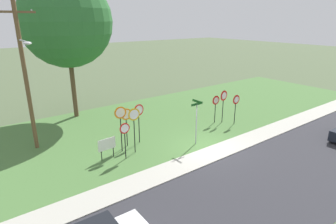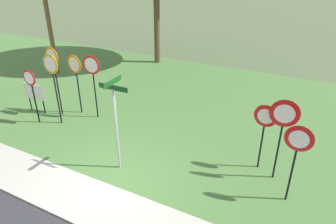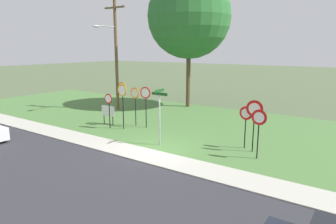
% 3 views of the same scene
% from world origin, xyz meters
% --- Properties ---
extents(ground_plane, '(160.00, 160.00, 0.00)m').
position_xyz_m(ground_plane, '(0.00, 0.00, 0.00)').
color(ground_plane, '#4C5B3D').
extents(road_asphalt, '(44.00, 6.40, 0.01)m').
position_xyz_m(road_asphalt, '(0.00, -4.80, 0.01)').
color(road_asphalt, '#2D2D33').
rests_on(road_asphalt, ground_plane).
extents(sidewalk_strip, '(44.00, 1.60, 0.06)m').
position_xyz_m(sidewalk_strip, '(0.00, -0.80, 0.03)').
color(sidewalk_strip, '#ADAA9E').
rests_on(sidewalk_strip, ground_plane).
extents(grass_median, '(44.00, 12.00, 0.04)m').
position_xyz_m(grass_median, '(0.00, 6.00, 0.02)').
color(grass_median, '#477038').
rests_on(grass_median, ground_plane).
extents(stop_sign_near_left, '(0.73, 0.13, 2.89)m').
position_xyz_m(stop_sign_near_left, '(-4.53, 2.74, 2.15)').
color(stop_sign_near_left, black).
rests_on(stop_sign_near_left, grass_median).
extents(stop_sign_near_right, '(0.75, 0.10, 2.84)m').
position_xyz_m(stop_sign_near_right, '(-3.97, 2.12, 2.12)').
color(stop_sign_near_right, black).
rests_on(stop_sign_near_right, grass_median).
extents(stop_sign_far_left, '(0.75, 0.12, 2.63)m').
position_xyz_m(stop_sign_far_left, '(-3.00, 3.20, 1.96)').
color(stop_sign_far_left, black).
rests_on(stop_sign_far_left, grass_median).
extents(stop_sign_far_center, '(0.63, 0.09, 2.22)m').
position_xyz_m(stop_sign_far_center, '(-4.80, 1.76, 1.63)').
color(stop_sign_far_center, black).
rests_on(stop_sign_far_center, grass_median).
extents(stop_sign_far_right, '(0.73, 0.11, 2.53)m').
position_xyz_m(stop_sign_far_right, '(-3.89, 3.22, 1.88)').
color(stop_sign_far_right, black).
rests_on(stop_sign_far_right, grass_median).
extents(yield_sign_near_left, '(0.72, 0.11, 2.32)m').
position_xyz_m(yield_sign_near_left, '(4.71, 1.73, 1.76)').
color(yield_sign_near_left, black).
rests_on(yield_sign_near_left, grass_median).
extents(yield_sign_near_right, '(0.81, 0.12, 2.58)m').
position_xyz_m(yield_sign_near_right, '(4.21, 2.54, 1.98)').
color(yield_sign_near_right, black).
rests_on(yield_sign_near_right, grass_median).
extents(yield_sign_far_left, '(0.70, 0.11, 2.17)m').
position_xyz_m(yield_sign_far_left, '(3.69, 2.85, 1.65)').
color(yield_sign_far_left, black).
rests_on(yield_sign_far_left, grass_median).
extents(street_name_post, '(0.96, 0.82, 2.96)m').
position_xyz_m(street_name_post, '(-0.17, 0.84, 1.80)').
color(street_name_post, '#9EA0A8').
rests_on(street_name_post, grass_median).
extents(utility_pole, '(2.10, 2.40, 9.22)m').
position_xyz_m(utility_pole, '(-8.60, 6.33, 5.00)').
color(utility_pole, brown).
rests_on(utility_pole, grass_median).
extents(notice_board, '(1.10, 0.09, 1.25)m').
position_xyz_m(notice_board, '(-5.63, 2.47, 0.87)').
color(notice_board, black).
rests_on(notice_board, grass_median).
extents(oak_tree_left, '(6.94, 6.94, 11.04)m').
position_xyz_m(oak_tree_left, '(-4.48, 10.94, 7.60)').
color(oak_tree_left, brown).
rests_on(oak_tree_left, grass_median).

